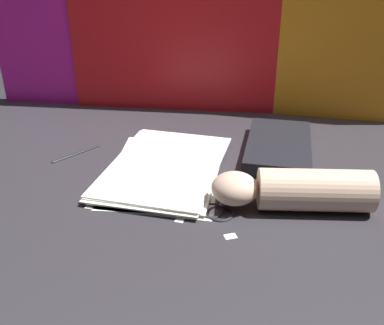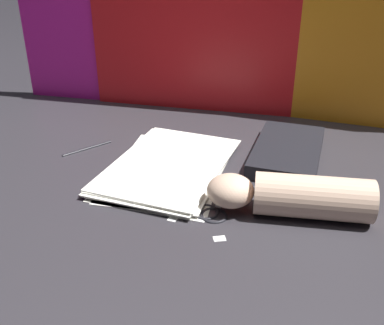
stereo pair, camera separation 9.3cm
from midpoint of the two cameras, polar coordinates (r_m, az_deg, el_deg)
name	(u,v)px [view 1 (the left image)]	position (r m, az deg, el deg)	size (l,w,h in m)	color
ground_plane	(186,183)	(0.98, -3.54, -2.67)	(6.00, 6.00, 0.00)	#2D2B30
backdrop_panel_left	(110,9)	(1.39, -12.39, 18.49)	(0.73, 0.04, 0.58)	#D81E9E
backdrop_panel_center	(219,20)	(1.32, 1.38, 17.60)	(0.87, 0.05, 0.53)	red
backdrop_panel_right	(310,35)	(1.32, 12.80, 15.48)	(0.65, 0.07, 0.47)	orange
paper_stack	(165,168)	(1.03, -6.09, -0.73)	(0.27, 0.38, 0.02)	white
book_closed	(279,147)	(1.11, 8.60, 1.90)	(0.17, 0.29, 0.04)	black
scissors	(221,204)	(0.89, 0.76, -5.43)	(0.14, 0.18, 0.01)	silver
hand_forearm	(295,190)	(0.88, 10.03, -3.49)	(0.32, 0.12, 0.08)	beige
paper_scrap_near	(230,236)	(0.81, 1.60, -9.45)	(0.03, 0.02, 0.00)	white
paper_scrap_mid	(208,219)	(0.86, -1.09, -7.24)	(0.02, 0.02, 0.00)	white
paper_scrap_far	(180,219)	(0.86, -4.65, -7.26)	(0.02, 0.02, 0.00)	white
pen	(76,153)	(1.15, -16.76, 1.12)	(0.08, 0.11, 0.01)	black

